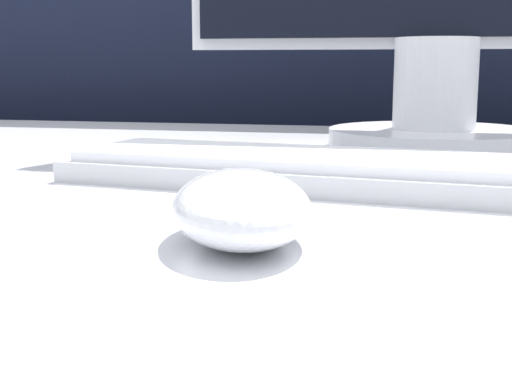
# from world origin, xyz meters

# --- Properties ---
(partition_panel) EXTENTS (5.00, 0.03, 1.15)m
(partition_panel) POSITION_xyz_m (0.00, 0.68, 0.58)
(partition_panel) COLOR black
(partition_panel) RESTS_ON ground_plane
(computer_mouse_near) EXTENTS (0.10, 0.13, 0.04)m
(computer_mouse_near) POSITION_xyz_m (0.04, -0.15, 0.75)
(computer_mouse_near) COLOR white
(computer_mouse_near) RESTS_ON desk
(keyboard) EXTENTS (0.38, 0.17, 0.02)m
(keyboard) POSITION_xyz_m (0.04, 0.04, 0.75)
(keyboard) COLOR silver
(keyboard) RESTS_ON desk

